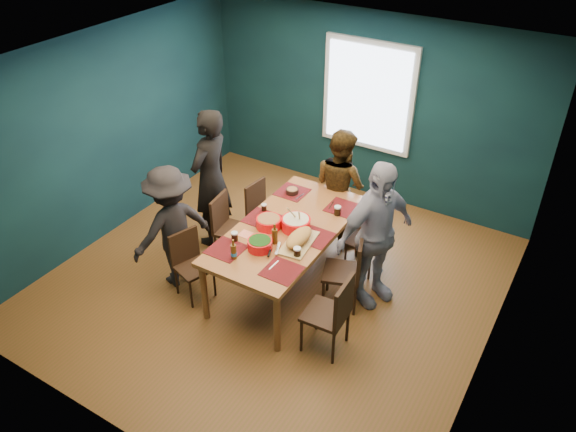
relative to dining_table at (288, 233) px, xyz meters
name	(u,v)px	position (x,y,z in m)	size (l,w,h in m)	color
room	(286,174)	(-0.15, 0.21, 0.63)	(5.01, 5.01, 2.71)	brown
dining_table	(288,233)	(0.00, 0.00, 0.00)	(1.09, 2.15, 0.81)	#9B602E
chair_left_far	(261,208)	(-0.76, 0.59, -0.24)	(0.42, 0.42, 0.85)	#311F10
chair_left_mid	(227,223)	(-0.92, 0.06, -0.22)	(0.45, 0.45, 0.88)	#311F10
chair_left_near	(189,259)	(-0.89, -0.72, -0.26)	(0.47, 0.47, 0.82)	#311F10
chair_right_far	(371,238)	(0.74, 0.74, -0.24)	(0.39, 0.39, 0.85)	#311F10
chair_right_mid	(350,267)	(0.79, 0.04, -0.20)	(0.53, 0.53, 0.92)	#311F10
chair_right_near	(334,310)	(0.96, -0.68, -0.19)	(0.44, 0.44, 0.94)	#311F10
person_far_left	(211,178)	(-1.32, 0.29, 0.19)	(0.68, 0.44, 1.85)	black
person_back	(340,185)	(0.06, 1.21, 0.04)	(0.76, 0.59, 1.56)	black
person_right	(375,235)	(0.95, 0.28, 0.15)	(1.05, 0.44, 1.78)	white
person_near_left	(172,227)	(-1.18, -0.63, 0.03)	(1.00, 0.57, 1.54)	black
bowl_salad	(269,222)	(-0.19, -0.10, 0.14)	(0.29, 0.29, 0.12)	red
bowl_dumpling	(296,223)	(0.09, 0.03, 0.15)	(0.33, 0.33, 0.31)	red
bowl_herbs	(260,244)	(-0.05, -0.50, 0.14)	(0.27, 0.27, 0.12)	red
cutting_board	(299,239)	(0.27, -0.20, 0.15)	(0.37, 0.70, 0.15)	tan
small_bowl	(292,191)	(-0.34, 0.67, 0.11)	(0.16, 0.16, 0.07)	black
beer_bottle_a	(234,252)	(-0.19, -0.78, 0.16)	(0.07, 0.07, 0.24)	#472A0C
beer_bottle_b	(275,236)	(0.03, -0.32, 0.17)	(0.06, 0.06, 0.25)	#472A0C
cola_glass_a	(235,236)	(-0.37, -0.51, 0.14)	(0.08, 0.08, 0.11)	black
cola_glass_b	(297,252)	(0.37, -0.41, 0.14)	(0.08, 0.08, 0.11)	black
cola_glass_c	(338,210)	(0.36, 0.53, 0.14)	(0.08, 0.08, 0.11)	black
cola_glass_d	(264,207)	(-0.42, 0.16, 0.13)	(0.07, 0.07, 0.09)	black
napkin_a	(316,236)	(0.35, 0.03, 0.08)	(0.14, 0.14, 0.00)	#E77B61
napkin_b	(245,234)	(-0.34, -0.36, 0.08)	(0.14, 0.14, 0.00)	#E77B61
napkin_c	(279,272)	(0.34, -0.73, 0.08)	(0.13, 0.13, 0.00)	#E77B61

